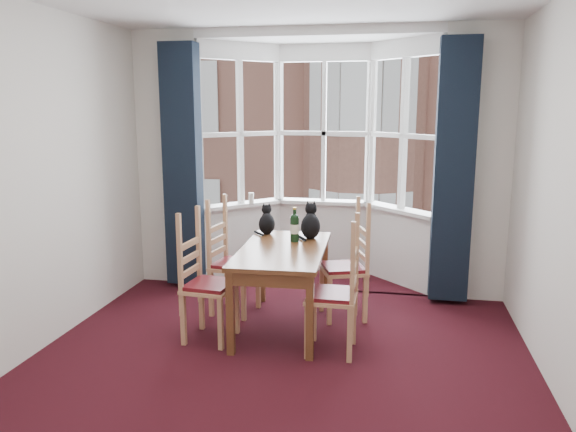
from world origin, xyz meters
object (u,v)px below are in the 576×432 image
(dining_table, at_px, (283,258))
(chair_right_near, at_px, (343,297))
(chair_right_far, at_px, (353,269))
(wine_bottle, at_px, (295,227))
(chair_left_far, at_px, (226,265))
(cat_left, at_px, (267,222))
(candle_tall, at_px, (251,198))
(chair_left_near, at_px, (200,286))
(cat_right, at_px, (311,224))

(dining_table, xyz_separation_m, chair_right_near, (0.59, -0.44, -0.18))
(chair_right_far, bearing_deg, wine_bottle, -168.40)
(chair_left_far, xyz_separation_m, chair_right_near, (1.21, -0.73, 0.00))
(chair_right_near, bearing_deg, dining_table, 143.20)
(chair_left_far, bearing_deg, cat_left, 34.68)
(chair_right_far, relative_size, cat_left, 2.98)
(wine_bottle, bearing_deg, candle_tall, 120.97)
(dining_table, height_order, chair_left_near, chair_left_near)
(dining_table, distance_m, candle_tall, 1.67)
(dining_table, xyz_separation_m, cat_left, (-0.27, 0.54, 0.21))
(chair_left_near, relative_size, cat_right, 2.56)
(wine_bottle, relative_size, candle_tall, 2.53)
(chair_left_far, relative_size, chair_right_far, 1.00)
(chair_right_near, bearing_deg, cat_left, 131.32)
(chair_right_far, height_order, candle_tall, candle_tall)
(dining_table, relative_size, wine_bottle, 4.38)
(chair_right_near, xyz_separation_m, chair_right_far, (0.02, 0.82, 0.00))
(chair_right_near, height_order, cat_left, cat_left)
(chair_left_near, bearing_deg, candle_tall, 90.92)
(chair_right_far, xyz_separation_m, cat_left, (-0.87, 0.16, 0.39))
(cat_right, relative_size, wine_bottle, 1.11)
(chair_right_near, xyz_separation_m, cat_right, (-0.40, 0.87, 0.41))
(chair_left_near, bearing_deg, cat_right, 44.31)
(chair_left_near, bearing_deg, chair_right_far, 31.35)
(chair_right_near, distance_m, wine_bottle, 0.97)
(chair_right_near, bearing_deg, chair_left_far, 148.92)
(chair_left_near, relative_size, cat_left, 2.98)
(chair_left_far, distance_m, candle_tall, 1.30)
(chair_left_far, height_order, candle_tall, candle_tall)
(chair_left_near, relative_size, chair_left_far, 1.00)
(cat_right, xyz_separation_m, wine_bottle, (-0.13, -0.17, 0.01))
(chair_left_far, distance_m, cat_right, 0.92)
(chair_left_far, xyz_separation_m, cat_right, (0.81, 0.14, 0.41))
(dining_table, xyz_separation_m, chair_left_far, (-0.62, 0.29, -0.18))
(candle_tall, bearing_deg, wine_bottle, -59.03)
(cat_left, xyz_separation_m, candle_tall, (-0.41, 0.96, 0.07))
(chair_left_far, relative_size, chair_right_near, 1.00)
(chair_left_near, bearing_deg, chair_right_near, -2.56)
(cat_right, height_order, wine_bottle, cat_right)
(cat_left, distance_m, wine_bottle, 0.42)
(chair_right_near, distance_m, chair_right_far, 0.82)
(candle_tall, bearing_deg, chair_right_near, -56.85)
(candle_tall, bearing_deg, cat_right, -50.92)
(dining_table, xyz_separation_m, chair_right_far, (0.60, 0.38, -0.18))
(candle_tall, bearing_deg, dining_table, -65.59)
(chair_left_far, xyz_separation_m, cat_left, (0.35, 0.24, 0.39))
(cat_right, bearing_deg, cat_left, 167.39)
(cat_right, bearing_deg, chair_left_near, -135.69)
(chair_left_near, distance_m, chair_right_near, 1.24)
(chair_right_far, bearing_deg, chair_left_near, -148.65)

